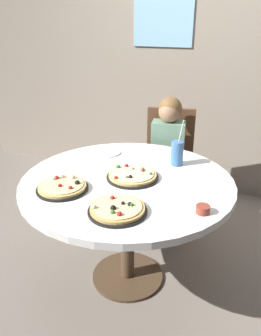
% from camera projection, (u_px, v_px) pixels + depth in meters
% --- Properties ---
extents(ground_plane, '(8.00, 8.00, 0.00)m').
position_uv_depth(ground_plane, '(128.00, 276.00, 2.30)').
color(ground_plane, slate).
extents(wall_with_window, '(5.20, 0.14, 2.90)m').
position_uv_depth(wall_with_window, '(199.00, 40.00, 3.05)').
color(wall_with_window, gray).
rests_on(wall_with_window, ground_plane).
extents(dining_table, '(1.27, 1.27, 0.75)m').
position_uv_depth(dining_table, '(127.00, 192.00, 2.03)').
color(dining_table, white).
rests_on(dining_table, ground_plane).
extents(chair_wooden, '(0.48, 0.48, 0.95)m').
position_uv_depth(chair_wooden, '(169.00, 159.00, 2.84)').
color(chair_wooden, brown).
rests_on(chair_wooden, ground_plane).
extents(diner_child, '(0.33, 0.43, 1.08)m').
position_uv_depth(diner_child, '(166.00, 173.00, 2.70)').
color(diner_child, '#3F4766').
rests_on(diner_child, ground_plane).
extents(pizza_veggie, '(0.31, 0.31, 0.05)m').
position_uv_depth(pizza_veggie, '(132.00, 175.00, 1.99)').
color(pizza_veggie, black).
rests_on(pizza_veggie, dining_table).
extents(pizza_cheese, '(0.30, 0.30, 0.05)m').
position_uv_depth(pizza_cheese, '(117.00, 209.00, 1.64)').
color(pizza_cheese, black).
rests_on(pizza_cheese, dining_table).
extents(pizza_pepperoni, '(0.29, 0.29, 0.05)m').
position_uv_depth(pizza_pepperoni, '(62.00, 187.00, 1.86)').
color(pizza_pepperoni, black).
rests_on(pizza_pepperoni, dining_table).
extents(soda_cup, '(0.08, 0.08, 0.31)m').
position_uv_depth(soda_cup, '(177.00, 153.00, 2.15)').
color(soda_cup, '#3F72B2').
rests_on(soda_cup, dining_table).
extents(sauce_bowl, '(0.07, 0.07, 0.04)m').
position_uv_depth(sauce_bowl, '(203.00, 209.00, 1.63)').
color(sauce_bowl, brown).
rests_on(sauce_bowl, dining_table).
extents(plate_small, '(0.18, 0.18, 0.01)m').
position_uv_depth(plate_small, '(108.00, 153.00, 2.37)').
color(plate_small, white).
rests_on(plate_small, dining_table).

